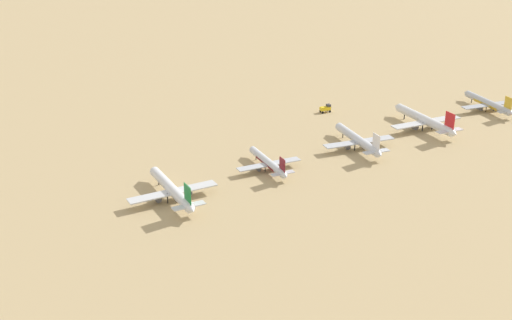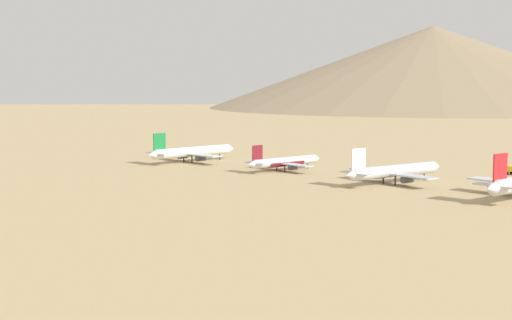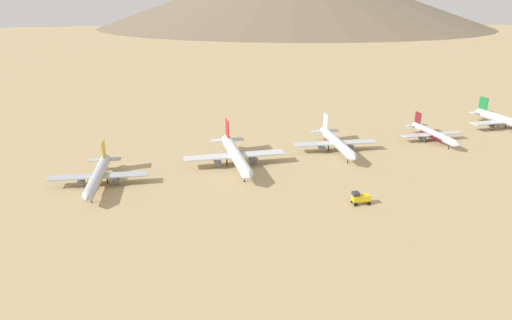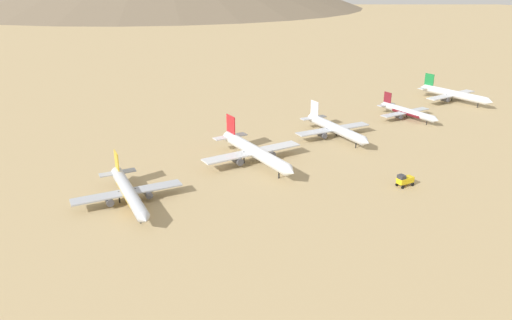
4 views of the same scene
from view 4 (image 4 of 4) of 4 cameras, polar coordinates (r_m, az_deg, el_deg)
name	(u,v)px [view 4 (image 4 of 4)]	position (r m, az deg, el deg)	size (l,w,h in m)	color
ground_plane	(338,139)	(188.00, 9.68, 2.44)	(1800.00, 1800.00, 0.00)	tan
parked_jet_0	(128,192)	(136.72, -14.83, -3.68)	(37.16, 30.42, 10.76)	#B2B7C1
parked_jet_1	(254,151)	(160.05, -0.21, 1.02)	(44.08, 35.89, 12.71)	silver
parked_jet_2	(335,128)	(188.32, 9.29, 3.71)	(39.16, 32.03, 11.33)	silver
parked_jet_3	(407,112)	(221.35, 17.42, 5.46)	(32.67, 26.59, 9.42)	silver
parked_jet_4	(453,94)	(258.78, 22.27, 7.21)	(40.42, 32.80, 11.66)	silver
service_truck	(405,180)	(150.29, 17.15, -2.25)	(3.31, 5.46, 3.90)	yellow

